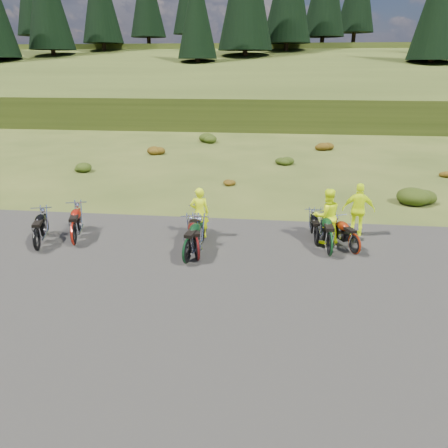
# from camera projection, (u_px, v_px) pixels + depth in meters

# --- Properties ---
(ground) EXTENTS (300.00, 300.00, 0.00)m
(ground) POSITION_uv_depth(u_px,v_px,m) (209.00, 261.00, 13.70)
(ground) COLOR #354316
(ground) RESTS_ON ground
(gravel_pad) EXTENTS (20.00, 12.00, 0.04)m
(gravel_pad) POSITION_uv_depth(u_px,v_px,m) (198.00, 292.00, 11.84)
(gravel_pad) COLOR black
(gravel_pad) RESTS_ON ground
(hill_slope) EXTENTS (300.00, 45.97, 9.37)m
(hill_slope) POSITION_uv_depth(u_px,v_px,m) (263.00, 109.00, 60.34)
(hill_slope) COLOR #344115
(hill_slope) RESTS_ON ground
(hill_plateau) EXTENTS (300.00, 90.00, 9.17)m
(hill_plateau) POSITION_uv_depth(u_px,v_px,m) (270.00, 88.00, 116.31)
(hill_plateau) COLOR #344115
(hill_plateau) RESTS_ON ground
(conifer_21) EXTENTS (5.28, 5.28, 14.00)m
(conifer_21) POSITION_uv_depth(u_px,v_px,m) (197.00, 10.00, 57.02)
(conifer_21) COLOR black
(conifer_21) RESTS_ON ground
(shrub_1) EXTENTS (1.03, 1.03, 0.61)m
(shrub_1) POSITION_uv_depth(u_px,v_px,m) (82.00, 166.00, 25.14)
(shrub_1) COLOR #1E320C
(shrub_1) RESTS_ON ground
(shrub_2) EXTENTS (1.30, 1.30, 0.77)m
(shrub_2) POSITION_uv_depth(u_px,v_px,m) (155.00, 149.00, 29.74)
(shrub_2) COLOR #62350C
(shrub_2) RESTS_ON ground
(shrub_3) EXTENTS (1.56, 1.56, 0.92)m
(shrub_3) POSITION_uv_depth(u_px,v_px,m) (209.00, 137.00, 34.34)
(shrub_3) COLOR #1E320C
(shrub_3) RESTS_ON ground
(shrub_4) EXTENTS (0.77, 0.77, 0.45)m
(shrub_4) POSITION_uv_depth(u_px,v_px,m) (228.00, 181.00, 22.25)
(shrub_4) COLOR #62350C
(shrub_4) RESTS_ON ground
(shrub_5) EXTENTS (1.03, 1.03, 0.61)m
(shrub_5) POSITION_uv_depth(u_px,v_px,m) (284.00, 160.00, 26.85)
(shrub_5) COLOR #1E320C
(shrub_5) RESTS_ON ground
(shrub_6) EXTENTS (1.30, 1.30, 0.77)m
(shrub_6) POSITION_uv_depth(u_px,v_px,m) (324.00, 145.00, 31.45)
(shrub_6) COLOR #62350C
(shrub_6) RESTS_ON ground
(shrub_7) EXTENTS (1.56, 1.56, 0.92)m
(shrub_7) POSITION_uv_depth(u_px,v_px,m) (418.00, 193.00, 19.26)
(shrub_7) COLOR #1E320C
(shrub_7) RESTS_ON ground
(shrub_8) EXTENTS (0.77, 0.77, 0.45)m
(shrub_8) POSITION_uv_depth(u_px,v_px,m) (444.00, 173.00, 23.96)
(shrub_8) COLOR #62350C
(shrub_8) RESTS_ON ground
(motorcycle_0) EXTENTS (1.33, 2.28, 1.13)m
(motorcycle_0) POSITION_uv_depth(u_px,v_px,m) (38.00, 251.00, 14.43)
(motorcycle_0) COLOR black
(motorcycle_0) RESTS_ON ground
(motorcycle_1) EXTENTS (1.35, 2.35, 1.17)m
(motorcycle_1) POSITION_uv_depth(u_px,v_px,m) (75.00, 245.00, 14.88)
(motorcycle_1) COLOR maroon
(motorcycle_1) RESTS_ON ground
(motorcycle_2) EXTENTS (1.00, 2.28, 1.16)m
(motorcycle_2) POSITION_uv_depth(u_px,v_px,m) (187.00, 264.00, 13.52)
(motorcycle_2) COLOR black
(motorcycle_2) RESTS_ON ground
(motorcycle_3) EXTENTS (0.78, 2.21, 1.15)m
(motorcycle_3) POSITION_uv_depth(u_px,v_px,m) (192.00, 249.00, 14.58)
(motorcycle_3) COLOR #A0A0A5
(motorcycle_3) RESTS_ON ground
(motorcycle_4) EXTENTS (1.36, 2.24, 1.11)m
(motorcycle_4) POSITION_uv_depth(u_px,v_px,m) (197.00, 261.00, 13.71)
(motorcycle_4) COLOR #440C0B
(motorcycle_4) RESTS_ON ground
(motorcycle_5) EXTENTS (0.75, 1.89, 0.97)m
(motorcycle_5) POSITION_uv_depth(u_px,v_px,m) (316.00, 246.00, 14.86)
(motorcycle_5) COLOR black
(motorcycle_5) RESTS_ON ground
(motorcycle_6) EXTENTS (1.37, 2.02, 1.01)m
(motorcycle_6) POSITION_uv_depth(u_px,v_px,m) (353.00, 255.00, 14.17)
(motorcycle_6) COLOR maroon
(motorcycle_6) RESTS_ON ground
(motorcycle_7) EXTENTS (0.84, 2.26, 1.17)m
(motorcycle_7) POSITION_uv_depth(u_px,v_px,m) (329.00, 256.00, 14.03)
(motorcycle_7) COLOR #0E3315
(motorcycle_7) RESTS_ON ground
(person_middle) EXTENTS (0.72, 0.54, 1.81)m
(person_middle) POSITION_uv_depth(u_px,v_px,m) (199.00, 214.00, 15.25)
(person_middle) COLOR #D3EC0C
(person_middle) RESTS_ON ground
(person_right_a) EXTENTS (1.09, 0.95, 1.91)m
(person_right_a) POSITION_uv_depth(u_px,v_px,m) (327.00, 217.00, 14.78)
(person_right_a) COLOR #D3EC0C
(person_right_a) RESTS_ON ground
(person_right_b) EXTENTS (1.16, 0.56, 1.91)m
(person_right_b) POSITION_uv_depth(u_px,v_px,m) (358.00, 211.00, 15.41)
(person_right_b) COLOR #D3EC0C
(person_right_b) RESTS_ON ground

